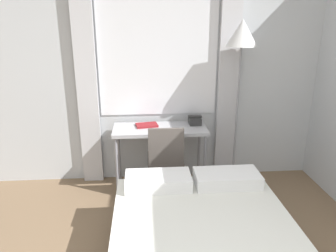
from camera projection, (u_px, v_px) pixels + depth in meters
wall_back_with_window at (165, 73)px, 3.92m from camera, size 4.74×0.13×2.70m
desk at (160, 134)px, 3.83m from camera, size 1.09×0.47×0.77m
desk_chair at (166, 157)px, 3.65m from camera, size 0.41×0.41×0.88m
standing_lamp at (242, 44)px, 3.60m from camera, size 0.35×0.35×1.97m
telephone at (195, 120)px, 3.92m from camera, size 0.16×0.18×0.11m
book at (147, 125)px, 3.86m from camera, size 0.27×0.21×0.02m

